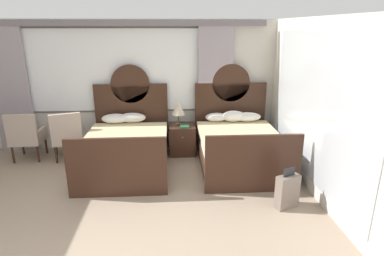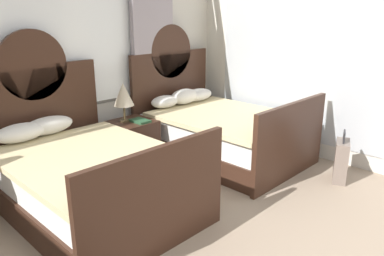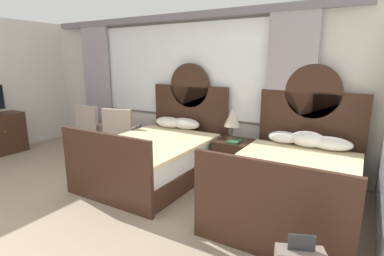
% 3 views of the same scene
% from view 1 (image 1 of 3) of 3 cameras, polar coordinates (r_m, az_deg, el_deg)
% --- Properties ---
extents(wall_back_window, '(6.75, 0.22, 2.70)m').
position_cam_1_polar(wall_back_window, '(6.97, -13.50, 7.93)').
color(wall_back_window, beige).
rests_on(wall_back_window, ground_plane).
extents(wall_right_mirror, '(0.08, 4.88, 2.70)m').
position_cam_1_polar(wall_right_mirror, '(5.05, 22.67, 2.49)').
color(wall_right_mirror, beige).
rests_on(wall_right_mirror, ground_plane).
extents(bed_near_window, '(1.53, 2.18, 1.81)m').
position_cam_1_polar(bed_near_window, '(6.12, -11.57, -3.53)').
color(bed_near_window, '#382116').
rests_on(bed_near_window, ground_plane).
extents(bed_near_mirror, '(1.53, 2.18, 1.81)m').
position_cam_1_polar(bed_near_mirror, '(6.20, 8.29, -3.04)').
color(bed_near_mirror, '#382116').
rests_on(bed_near_mirror, ground_plane).
extents(nightstand_between_beds, '(0.53, 0.55, 0.61)m').
position_cam_1_polar(nightstand_between_beds, '(6.67, -1.76, -2.02)').
color(nightstand_between_beds, '#382116').
rests_on(nightstand_between_beds, ground_plane).
extents(table_lamp_on_nightstand, '(0.27, 0.27, 0.51)m').
position_cam_1_polar(table_lamp_on_nightstand, '(6.54, -2.46, 3.61)').
color(table_lamp_on_nightstand, brown).
rests_on(table_lamp_on_nightstand, nightstand_between_beds).
extents(book_on_nightstand, '(0.18, 0.26, 0.03)m').
position_cam_1_polar(book_on_nightstand, '(6.47, -1.35, 0.36)').
color(book_on_nightstand, '#285133').
rests_on(book_on_nightstand, nightstand_between_beds).
extents(armchair_by_window_left, '(0.72, 0.72, 0.98)m').
position_cam_1_polar(armchair_by_window_left, '(6.79, -21.45, -1.05)').
color(armchair_by_window_left, '#B29E8E').
rests_on(armchair_by_window_left, ground_plane).
extents(armchair_by_window_centre, '(0.59, 0.59, 0.98)m').
position_cam_1_polar(armchair_by_window_centre, '(7.06, -27.52, -1.15)').
color(armchair_by_window_centre, '#B29E8E').
rests_on(armchair_by_window_centre, ground_plane).
extents(suitcase_on_floor, '(0.38, 0.28, 0.63)m').
position_cam_1_polar(suitcase_on_floor, '(4.95, 16.64, -10.76)').
color(suitcase_on_floor, '#75665B').
rests_on(suitcase_on_floor, ground_plane).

